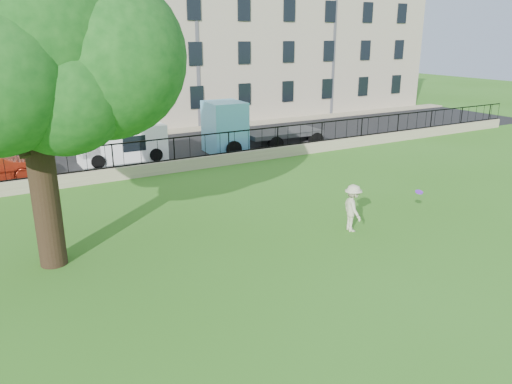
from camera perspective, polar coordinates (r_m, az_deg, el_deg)
ground at (r=15.11m, az=7.52°, el=-8.17°), size 120.00×120.00×0.00m
retaining_wall at (r=25.01m, az=-9.25°, el=2.97°), size 50.00×0.40×0.60m
iron_railing at (r=24.82m, az=-9.35°, el=4.88°), size 50.00×0.05×1.13m
street at (r=29.41m, az=-12.52°, el=4.39°), size 60.00×9.00×0.01m
sidewalk at (r=34.30m, az=-15.21°, el=6.15°), size 60.00×1.40×0.12m
building_row at (r=39.19m, az=-18.33°, el=17.37°), size 56.40×10.40×13.80m
tree at (r=14.83m, az=-25.58°, el=16.04°), size 8.01×6.21×9.89m
man at (r=17.43m, az=10.98°, el=-1.82°), size 0.89×1.20×1.66m
frisbee at (r=18.19m, az=18.14°, el=0.00°), size 0.34×0.34×0.12m
white_van at (r=27.56m, az=-15.04°, el=5.33°), size 4.50×1.75×1.89m
blue_truck at (r=29.65m, az=0.83°, el=7.77°), size 7.05×2.82×2.91m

